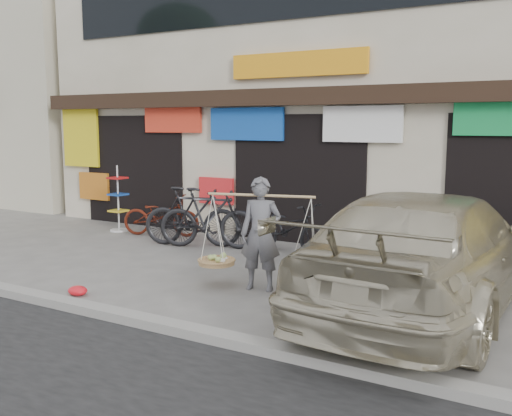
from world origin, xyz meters
The scene contains 12 objects.
ground centered at (0.00, 0.00, 0.00)m, with size 70.00×70.00×0.00m, color gray.
kerb centered at (0.00, -2.00, 0.06)m, with size 70.00×0.25×0.12m, color gray.
shophouse_block centered at (0.00, 6.42, 3.45)m, with size 14.00×6.32×7.00m.
neighbor_west centered at (-13.50, 7.00, 3.00)m, with size 12.00×7.00×6.00m, color beige.
street_vendor centered at (1.02, 0.10, 0.80)m, with size 1.94×0.91×1.72m.
bike_0 centered at (-2.98, 2.66, 0.47)m, with size 0.62×1.77×0.93m, color #5B1D0F.
bike_1 centered at (-1.34, 2.13, 0.62)m, with size 0.58×2.05×1.23m, color black.
bike_2 centered at (0.30, 2.49, 0.50)m, with size 0.67×1.92×1.01m, color black.
bike_3 centered at (-1.73, 2.13, 0.62)m, with size 0.58×2.05×1.23m, color black.
suv centered at (3.43, 0.40, 0.81)m, with size 2.51×5.69×1.62m.
display_rack centered at (-4.22, 2.61, 0.62)m, with size 0.43×0.43×1.55m.
red_bag centered at (-1.17, -1.51, 0.07)m, with size 0.31×0.25×0.14m, color red.
Camera 1 is at (5.14, -7.25, 2.51)m, focal length 40.00 mm.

